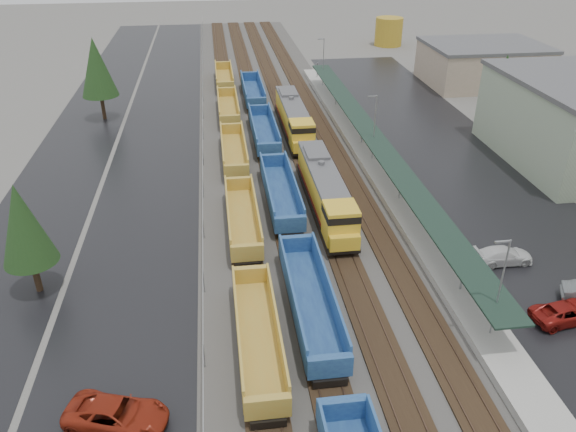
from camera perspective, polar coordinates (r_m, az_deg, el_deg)
name	(u,v)px	position (r m, az deg, el deg)	size (l,w,h in m)	color
ballast_strip	(279,136)	(72.23, -0.96, 8.09)	(20.00, 160.00, 0.08)	#302D2B
trackbed	(279,136)	(72.19, -0.96, 8.17)	(14.60, 160.00, 0.22)	black
west_parking_lot	(159,142)	(72.17, -12.97, 7.30)	(10.00, 160.00, 0.02)	black
west_road	(76,146)	(73.84, -20.74, 6.63)	(9.00, 160.00, 0.02)	black
east_commuter_lot	(451,160)	(68.09, 16.25, 5.53)	(16.00, 100.00, 0.02)	black
station_platform	(372,158)	(64.66, 8.54, 5.85)	(3.00, 80.00, 8.00)	#9E9B93
chainlink_fence	(203,133)	(69.81, -8.66, 8.38)	(0.08, 160.04, 2.02)	gray
tree_west_near	(23,224)	(44.39, -25.34, -0.77)	(3.96, 3.96, 9.00)	#332316
tree_west_far	(97,67)	(80.70, -18.88, 14.11)	(4.84, 4.84, 11.00)	#332316
tree_east	(503,83)	(76.71, 20.99, 12.53)	(4.40, 4.40, 10.00)	#332316
locomotive_lead	(326,192)	(52.89, 3.85, 2.47)	(2.77, 18.26, 4.13)	black
locomotive_trail	(294,118)	(72.01, 0.60, 9.88)	(2.77, 18.26, 4.13)	black
well_string_yellow	(243,218)	(50.56, -4.64, -0.24)	(2.70, 108.73, 2.39)	#BB9034
well_string_blue	(293,238)	(47.35, 0.51, -2.25)	(2.83, 101.17, 2.51)	navy
storage_tank	(389,32)	(125.03, 10.19, 17.96)	(5.64, 5.64, 5.64)	#AE8B22
parked_car_west_c	(117,415)	(34.66, -17.00, -18.76)	(5.83, 2.69, 1.62)	maroon
parked_car_east_b	(565,313)	(44.58, 26.32, -8.79)	(4.94, 2.28, 1.37)	maroon
parked_car_east_c	(503,256)	(49.29, 21.03, -3.77)	(4.84, 1.97, 1.41)	silver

